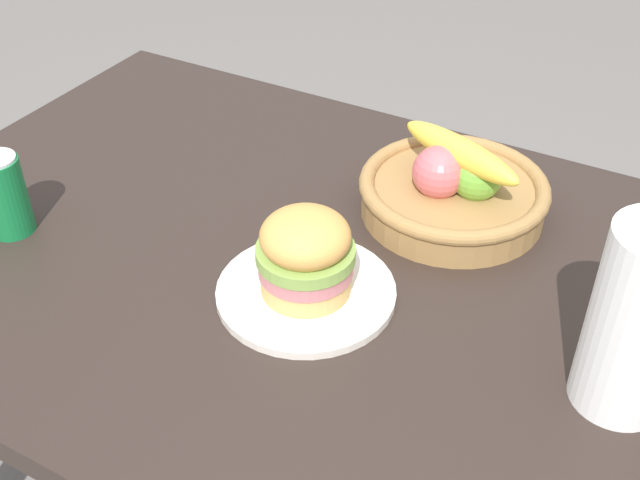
{
  "coord_description": "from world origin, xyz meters",
  "views": [
    {
      "loc": [
        0.42,
        -0.77,
        1.47
      ],
      "look_at": [
        0.0,
        -0.02,
        0.81
      ],
      "focal_mm": 44.63,
      "sensor_mm": 36.0,
      "label": 1
    }
  ],
  "objects_px": {
    "plate": "(306,292)",
    "fruit_basket": "(454,188)",
    "sandwich": "(306,254)",
    "soda_can": "(4,195)",
    "paper_towel_roll": "(639,322)"
  },
  "relations": [
    {
      "from": "plate",
      "to": "sandwich",
      "type": "distance_m",
      "value": 0.07
    },
    {
      "from": "plate",
      "to": "soda_can",
      "type": "relative_size",
      "value": 1.94
    },
    {
      "from": "soda_can",
      "to": "plate",
      "type": "bearing_deg",
      "value": 10.3
    },
    {
      "from": "soda_can",
      "to": "fruit_basket",
      "type": "distance_m",
      "value": 0.67
    },
    {
      "from": "soda_can",
      "to": "fruit_basket",
      "type": "bearing_deg",
      "value": 32.85
    },
    {
      "from": "sandwich",
      "to": "soda_can",
      "type": "relative_size",
      "value": 1.04
    },
    {
      "from": "sandwich",
      "to": "soda_can",
      "type": "bearing_deg",
      "value": -169.7
    },
    {
      "from": "sandwich",
      "to": "fruit_basket",
      "type": "bearing_deg",
      "value": 70.25
    },
    {
      "from": "sandwich",
      "to": "fruit_basket",
      "type": "relative_size",
      "value": 0.45
    },
    {
      "from": "plate",
      "to": "fruit_basket",
      "type": "relative_size",
      "value": 0.84
    },
    {
      "from": "paper_towel_roll",
      "to": "soda_can",
      "type": "bearing_deg",
      "value": -173.13
    },
    {
      "from": "sandwich",
      "to": "soda_can",
      "type": "height_order",
      "value": "sandwich"
    },
    {
      "from": "plate",
      "to": "paper_towel_roll",
      "type": "xyz_separation_m",
      "value": [
        0.41,
        0.02,
        0.11
      ]
    },
    {
      "from": "fruit_basket",
      "to": "sandwich",
      "type": "bearing_deg",
      "value": -109.75
    },
    {
      "from": "sandwich",
      "to": "paper_towel_roll",
      "type": "distance_m",
      "value": 0.41
    }
  ]
}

